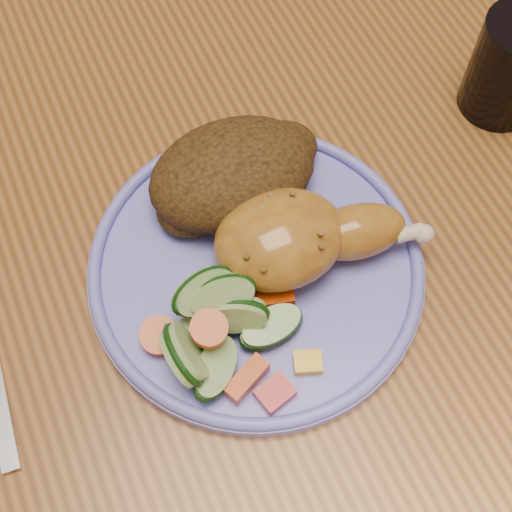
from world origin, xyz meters
The scene contains 8 objects.
ground centered at (0.00, 0.00, 0.00)m, with size 4.00×4.00×0.00m, color brown.
dining_table centered at (0.00, 0.00, 0.67)m, with size 0.90×1.40×0.75m.
plate centered at (-0.03, -0.09, 0.76)m, with size 0.26×0.26×0.01m, color #6D6DDC.
plate_rim centered at (-0.03, -0.09, 0.77)m, with size 0.26×0.26×0.01m, color #6D6DDC.
chicken_leg centered at (0.01, -0.09, 0.79)m, with size 0.17×0.09×0.05m.
rice_pilaf centered at (-0.01, -0.02, 0.78)m, with size 0.15×0.10×0.06m.
vegetable_pile centered at (-0.08, -0.13, 0.78)m, with size 0.12×0.12×0.06m.
drinking_glass centered at (0.24, -0.02, 0.80)m, with size 0.07×0.07×0.09m, color black.
Camera 1 is at (-0.13, -0.32, 1.26)m, focal length 50.00 mm.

